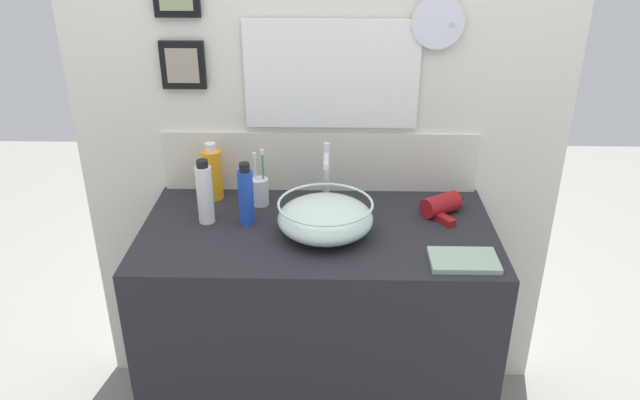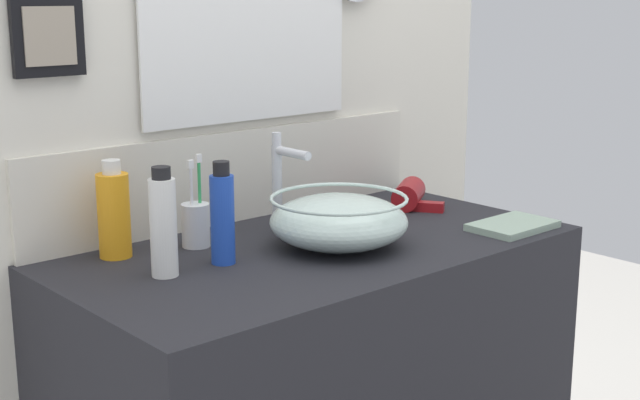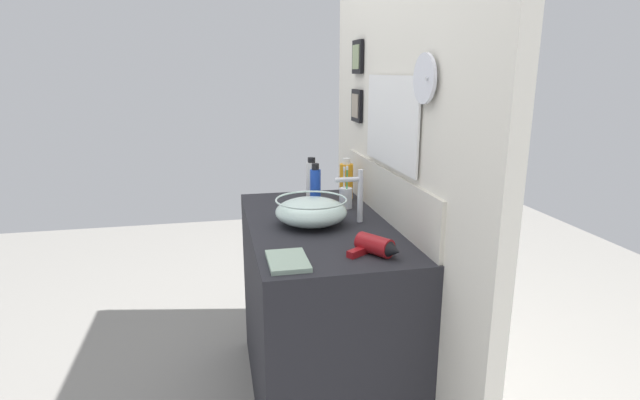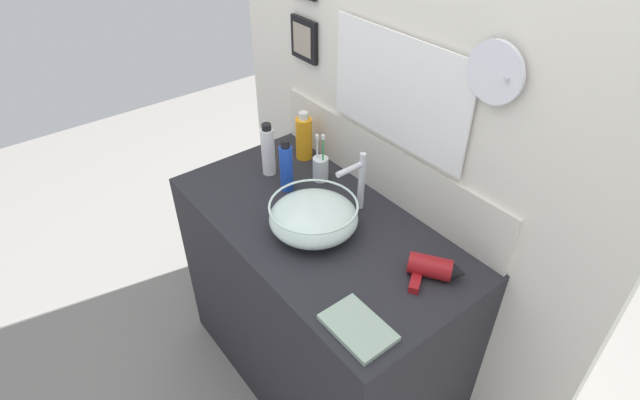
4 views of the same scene
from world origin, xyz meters
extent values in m
cube|color=#232328|center=(0.00, 0.00, 0.43)|extent=(1.14, 0.60, 0.86)
cube|color=silver|center=(0.00, 0.33, 1.19)|extent=(1.73, 0.06, 2.37)
cube|color=beige|center=(0.00, 0.29, 0.97)|extent=(1.11, 0.02, 0.22)
cube|color=white|center=(0.04, 0.29, 1.28)|extent=(0.53, 0.01, 0.31)
cube|color=white|center=(0.04, 0.29, 1.28)|extent=(0.59, 0.01, 0.37)
cylinder|color=silver|center=(0.38, 0.28, 1.46)|extent=(0.17, 0.01, 0.17)
cylinder|color=silver|center=(0.42, 0.29, 1.46)|extent=(0.01, 0.06, 0.01)
cube|color=black|center=(-0.46, 0.29, 1.31)|extent=(0.15, 0.02, 0.16)
cube|color=gray|center=(-0.46, 0.28, 1.31)|extent=(0.11, 0.01, 0.12)
ellipsoid|color=silver|center=(0.03, -0.04, 0.92)|extent=(0.30, 0.30, 0.11)
torus|color=silver|center=(0.03, -0.04, 0.97)|extent=(0.30, 0.30, 0.01)
torus|color=#B2B7BC|center=(0.03, -0.04, 0.86)|extent=(0.11, 0.11, 0.01)
cylinder|color=silver|center=(0.03, 0.17, 0.96)|extent=(0.02, 0.02, 0.20)
cylinder|color=silver|center=(0.03, 0.11, 1.05)|extent=(0.02, 0.11, 0.02)
cylinder|color=silver|center=(0.03, 0.17, 1.07)|extent=(0.02, 0.02, 0.03)
cylinder|color=maroon|center=(0.41, 0.11, 0.89)|extent=(0.15, 0.13, 0.07)
cone|color=black|center=(0.48, 0.16, 0.89)|extent=(0.07, 0.07, 0.06)
cube|color=maroon|center=(0.41, 0.05, 0.87)|extent=(0.07, 0.09, 0.02)
cylinder|color=silver|center=(-0.20, 0.17, 0.91)|extent=(0.06, 0.06, 0.09)
cylinder|color=green|center=(-0.19, 0.17, 0.95)|extent=(0.01, 0.01, 0.18)
cube|color=white|center=(-0.19, 0.17, 1.05)|extent=(0.01, 0.01, 0.02)
cylinder|color=white|center=(-0.22, 0.16, 0.95)|extent=(0.01, 0.01, 0.17)
cube|color=white|center=(-0.22, 0.16, 1.04)|extent=(0.01, 0.01, 0.02)
cylinder|color=blue|center=(-0.23, 0.03, 0.95)|extent=(0.05, 0.05, 0.18)
cylinder|color=black|center=(-0.23, 0.03, 1.06)|extent=(0.03, 0.03, 0.03)
cylinder|color=orange|center=(-0.37, 0.21, 0.95)|extent=(0.07, 0.07, 0.18)
cylinder|color=silver|center=(-0.37, 0.21, 1.05)|extent=(0.04, 0.04, 0.03)
cylinder|color=white|center=(-0.36, 0.04, 0.96)|extent=(0.05, 0.05, 0.19)
cylinder|color=black|center=(-0.36, 0.04, 1.06)|extent=(0.04, 0.04, 0.02)
cube|color=#99B29E|center=(0.43, -0.20, 0.87)|extent=(0.20, 0.13, 0.02)
camera|label=1|loc=(0.05, -1.76, 1.82)|focal=35.00mm
camera|label=2|loc=(-1.24, -1.40, 1.40)|focal=50.00mm
camera|label=3|loc=(1.98, -0.42, 1.48)|focal=28.00mm
camera|label=4|loc=(1.06, -0.82, 1.96)|focal=28.00mm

